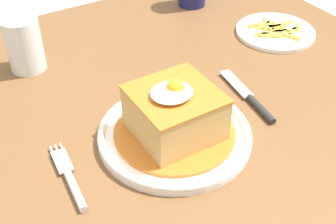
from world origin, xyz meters
The scene contains 7 objects.
dining_table centered at (0.00, 0.00, 0.65)m, with size 1.18×0.82×0.77m.
main_plate centered at (0.04, -0.12, 0.78)m, with size 0.24×0.24×0.02m.
sandwich_meal centered at (0.04, -0.12, 0.82)m, with size 0.19×0.19×0.10m.
fork centered at (-0.13, -0.12, 0.78)m, with size 0.03×0.14×0.01m.
knife centered at (0.21, -0.12, 0.78)m, with size 0.04×0.17×0.01m.
drinking_glass centered at (-0.09, 0.20, 0.82)m, with size 0.07×0.07×0.10m.
side_plate_fries centered at (0.41, 0.05, 0.78)m, with size 0.17×0.17×0.02m.
Camera 1 is at (-0.24, -0.57, 1.25)m, focal length 48.00 mm.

